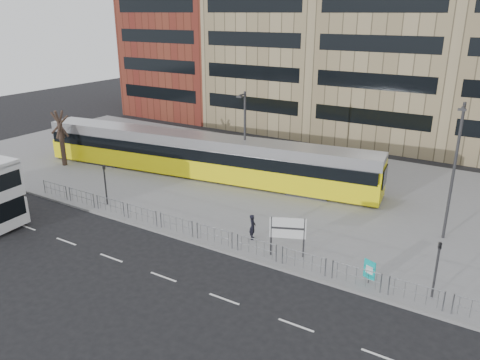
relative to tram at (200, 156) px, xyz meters
The scene contains 15 objects.
ground 12.16m from the tram, 60.09° to the right, with size 120.00×120.00×0.00m, color black.
plaza 6.48m from the tram, 14.96° to the left, with size 64.00×24.00×0.15m, color gray.
kerb 12.11m from the tram, 59.98° to the right, with size 64.00×0.25×0.17m, color gray.
building_row 27.31m from the tram, 72.49° to the left, with size 70.40×18.40×31.20m.
pedestrian_barrier 12.76m from the tram, 51.12° to the right, with size 32.07×0.07×1.10m.
road_markings 16.13m from the tram, 64.13° to the right, with size 62.00×0.12×0.01m, color white.
tram is the anchor object (origin of this frame).
station_sign 15.62m from the tram, 34.96° to the right, with size 1.97×0.92×2.43m.
ad_panel 20.12m from the tram, 27.68° to the right, with size 0.68×0.30×1.34m.
pedestrian 12.89m from the tram, 39.12° to the right, with size 0.60×0.39×1.64m, color black.
traffic_light_west 9.22m from the tram, 102.85° to the right, with size 0.21×0.23×3.10m.
traffic_light_east 22.78m from the tram, 23.27° to the right, with size 0.22×0.24×3.10m.
lamp_post_west 4.74m from the tram, ahead, with size 0.45×1.04×7.59m.
lamp_post_east 20.51m from the tram, ahead, with size 0.45×1.04×8.67m.
bare_tree 13.81m from the tram, 161.30° to the right, with size 4.42×4.42×7.39m.
Camera 1 is at (17.29, -20.77, 13.71)m, focal length 35.00 mm.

